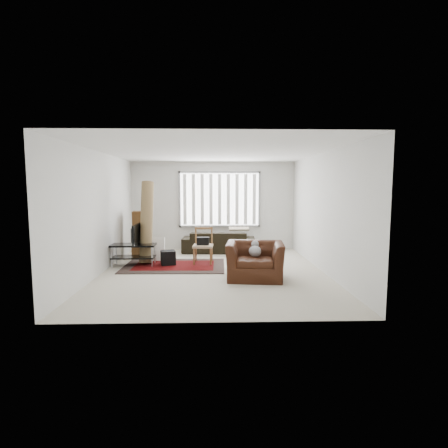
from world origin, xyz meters
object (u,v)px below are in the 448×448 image
object	(u,v)px
tv_stand	(134,250)
moving_boxes	(141,236)
armchair	(255,258)
side_chair	(203,244)
sofa	(219,238)

from	to	relation	value
tv_stand	moving_boxes	world-z (taller)	moving_boxes
moving_boxes	tv_stand	bearing A→B (deg)	-88.36
tv_stand	armchair	world-z (taller)	armchair
moving_boxes	side_chair	distance (m)	1.97
side_chair	armchair	xyz separation A→B (m)	(1.14, -1.47, -0.06)
moving_boxes	armchair	bearing A→B (deg)	-39.91
moving_boxes	armchair	xyz separation A→B (m)	(2.87, -2.40, -0.15)
tv_stand	moving_boxes	bearing A→B (deg)	91.64
moving_boxes	sofa	size ratio (longest dim) A/B	0.59
tv_stand	armchair	size ratio (longest dim) A/B	0.82
moving_boxes	side_chair	bearing A→B (deg)	-28.32
moving_boxes	sofa	bearing A→B (deg)	16.60
armchair	side_chair	bearing A→B (deg)	134.67
moving_boxes	side_chair	size ratio (longest dim) A/B	1.39
tv_stand	armchair	xyz separation A→B (m)	(2.83, -1.28, 0.06)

